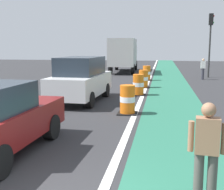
{
  "coord_description": "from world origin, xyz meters",
  "views": [
    {
      "loc": [
        1.87,
        -3.97,
        2.51
      ],
      "look_at": [
        0.43,
        4.55,
        1.1
      ],
      "focal_mm": 47.71,
      "sensor_mm": 36.0,
      "label": 1
    }
  ],
  "objects_px": {
    "traffic_barrel_mid": "(138,85)",
    "traffic_light_corner": "(210,34)",
    "traffic_barrel_far": "(147,73)",
    "delivery_truck_down_block": "(124,53)",
    "traffic_barrel_front": "(127,100)",
    "pedestrian_crossing": "(203,68)",
    "parked_suv_second": "(81,79)",
    "traffic_barrel_back": "(143,79)",
    "skateboarder_on_lane": "(207,153)"
  },
  "relations": [
    {
      "from": "traffic_barrel_mid",
      "to": "traffic_barrel_far",
      "type": "distance_m",
      "value": 6.95
    },
    {
      "from": "parked_suv_second",
      "to": "traffic_barrel_far",
      "type": "distance_m",
      "value": 9.45
    },
    {
      "from": "traffic_light_corner",
      "to": "pedestrian_crossing",
      "type": "distance_m",
      "value": 3.22
    },
    {
      "from": "parked_suv_second",
      "to": "traffic_barrel_back",
      "type": "relative_size",
      "value": 4.29
    },
    {
      "from": "skateboarder_on_lane",
      "to": "traffic_barrel_back",
      "type": "distance_m",
      "value": 13.87
    },
    {
      "from": "skateboarder_on_lane",
      "to": "traffic_light_corner",
      "type": "relative_size",
      "value": 0.33
    },
    {
      "from": "traffic_barrel_front",
      "to": "pedestrian_crossing",
      "type": "bearing_deg",
      "value": 71.16
    },
    {
      "from": "traffic_barrel_back",
      "to": "delivery_truck_down_block",
      "type": "distance_m",
      "value": 11.38
    },
    {
      "from": "traffic_light_corner",
      "to": "pedestrian_crossing",
      "type": "bearing_deg",
      "value": -111.17
    },
    {
      "from": "parked_suv_second",
      "to": "traffic_barrel_mid",
      "type": "bearing_deg",
      "value": 40.91
    },
    {
      "from": "traffic_barrel_back",
      "to": "traffic_light_corner",
      "type": "relative_size",
      "value": 0.21
    },
    {
      "from": "skateboarder_on_lane",
      "to": "traffic_light_corner",
      "type": "distance_m",
      "value": 21.16
    },
    {
      "from": "traffic_barrel_far",
      "to": "pedestrian_crossing",
      "type": "relative_size",
      "value": 0.68
    },
    {
      "from": "skateboarder_on_lane",
      "to": "traffic_barrel_front",
      "type": "bearing_deg",
      "value": 107.04
    },
    {
      "from": "traffic_barrel_front",
      "to": "parked_suv_second",
      "type": "bearing_deg",
      "value": 136.58
    },
    {
      "from": "traffic_barrel_back",
      "to": "traffic_light_corner",
      "type": "xyz_separation_m",
      "value": [
        4.87,
        7.04,
        2.97
      ]
    },
    {
      "from": "traffic_barrel_far",
      "to": "traffic_barrel_back",
      "type": "bearing_deg",
      "value": -89.81
    },
    {
      "from": "traffic_barrel_front",
      "to": "pedestrian_crossing",
      "type": "height_order",
      "value": "pedestrian_crossing"
    },
    {
      "from": "traffic_barrel_back",
      "to": "skateboarder_on_lane",
      "type": "bearing_deg",
      "value": -82.42
    },
    {
      "from": "traffic_barrel_mid",
      "to": "traffic_light_corner",
      "type": "xyz_separation_m",
      "value": [
        4.94,
        9.97,
        2.97
      ]
    },
    {
      "from": "traffic_barrel_mid",
      "to": "pedestrian_crossing",
      "type": "distance_m",
      "value": 9.28
    },
    {
      "from": "parked_suv_second",
      "to": "pedestrian_crossing",
      "type": "distance_m",
      "value": 12.38
    },
    {
      "from": "skateboarder_on_lane",
      "to": "traffic_barrel_far",
      "type": "height_order",
      "value": "skateboarder_on_lane"
    },
    {
      "from": "traffic_barrel_back",
      "to": "delivery_truck_down_block",
      "type": "xyz_separation_m",
      "value": [
        -2.64,
        10.99,
        1.31
      ]
    },
    {
      "from": "traffic_barrel_back",
      "to": "traffic_light_corner",
      "type": "height_order",
      "value": "traffic_light_corner"
    },
    {
      "from": "traffic_barrel_back",
      "to": "pedestrian_crossing",
      "type": "xyz_separation_m",
      "value": [
        4.19,
        5.31,
        0.33
      ]
    },
    {
      "from": "delivery_truck_down_block",
      "to": "traffic_barrel_mid",
      "type": "bearing_deg",
      "value": -79.57
    },
    {
      "from": "skateboarder_on_lane",
      "to": "pedestrian_crossing",
      "type": "distance_m",
      "value": 19.2
    },
    {
      "from": "skateboarder_on_lane",
      "to": "traffic_barrel_front",
      "type": "distance_m",
      "value": 6.69
    },
    {
      "from": "traffic_barrel_back",
      "to": "traffic_barrel_mid",
      "type": "bearing_deg",
      "value": -91.53
    },
    {
      "from": "traffic_barrel_front",
      "to": "delivery_truck_down_block",
      "type": "relative_size",
      "value": 0.14
    },
    {
      "from": "traffic_barrel_mid",
      "to": "delivery_truck_down_block",
      "type": "xyz_separation_m",
      "value": [
        -2.56,
        13.92,
        1.31
      ]
    },
    {
      "from": "traffic_barrel_front",
      "to": "traffic_barrel_back",
      "type": "height_order",
      "value": "same"
    },
    {
      "from": "traffic_barrel_front",
      "to": "traffic_barrel_back",
      "type": "bearing_deg",
      "value": 89.0
    },
    {
      "from": "traffic_barrel_mid",
      "to": "traffic_barrel_far",
      "type": "relative_size",
      "value": 1.0
    },
    {
      "from": "traffic_barrel_far",
      "to": "traffic_light_corner",
      "type": "distance_m",
      "value": 6.46
    },
    {
      "from": "traffic_barrel_mid",
      "to": "traffic_light_corner",
      "type": "distance_m",
      "value": 11.51
    },
    {
      "from": "skateboarder_on_lane",
      "to": "parked_suv_second",
      "type": "distance_m",
      "value": 9.72
    },
    {
      "from": "traffic_barrel_back",
      "to": "traffic_barrel_front",
      "type": "bearing_deg",
      "value": -91.0
    },
    {
      "from": "traffic_barrel_mid",
      "to": "traffic_barrel_back",
      "type": "distance_m",
      "value": 2.93
    },
    {
      "from": "traffic_barrel_front",
      "to": "traffic_light_corner",
      "type": "height_order",
      "value": "traffic_light_corner"
    },
    {
      "from": "traffic_barrel_front",
      "to": "traffic_light_corner",
      "type": "distance_m",
      "value": 15.53
    },
    {
      "from": "traffic_barrel_back",
      "to": "pedestrian_crossing",
      "type": "distance_m",
      "value": 6.77
    },
    {
      "from": "pedestrian_crossing",
      "to": "traffic_barrel_mid",
      "type": "bearing_deg",
      "value": -117.43
    },
    {
      "from": "parked_suv_second",
      "to": "traffic_barrel_far",
      "type": "xyz_separation_m",
      "value": [
        2.54,
        9.09,
        -0.5
      ]
    },
    {
      "from": "delivery_truck_down_block",
      "to": "pedestrian_crossing",
      "type": "relative_size",
      "value": 4.77
    },
    {
      "from": "skateboarder_on_lane",
      "to": "traffic_barrel_far",
      "type": "bearing_deg",
      "value": 95.92
    },
    {
      "from": "delivery_truck_down_block",
      "to": "traffic_barrel_back",
      "type": "bearing_deg",
      "value": -76.49
    },
    {
      "from": "traffic_barrel_mid",
      "to": "skateboarder_on_lane",
      "type": "bearing_deg",
      "value": -80.0
    },
    {
      "from": "traffic_light_corner",
      "to": "traffic_barrel_mid",
      "type": "bearing_deg",
      "value": -116.39
    }
  ]
}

